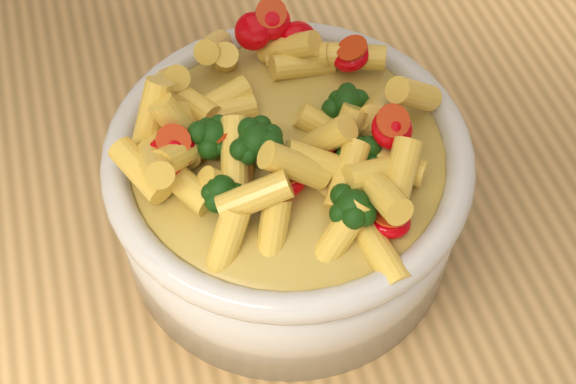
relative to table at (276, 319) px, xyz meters
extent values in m
cube|color=tan|center=(0.00, 0.00, 0.08)|extent=(1.20, 0.80, 0.04)
cylinder|color=tan|center=(0.55, 0.35, -0.37)|extent=(0.05, 0.05, 0.86)
cylinder|color=silver|center=(0.01, 0.01, 0.14)|extent=(0.21, 0.21, 0.08)
ellipsoid|color=silver|center=(0.01, 0.01, 0.12)|extent=(0.19, 0.19, 0.03)
torus|color=silver|center=(0.01, 0.01, 0.19)|extent=(0.22, 0.22, 0.02)
ellipsoid|color=#E1BF4C|center=(0.01, 0.01, 0.19)|extent=(0.19, 0.19, 0.02)
camera|label=1|loc=(-0.07, -0.27, 0.55)|focal=50.00mm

